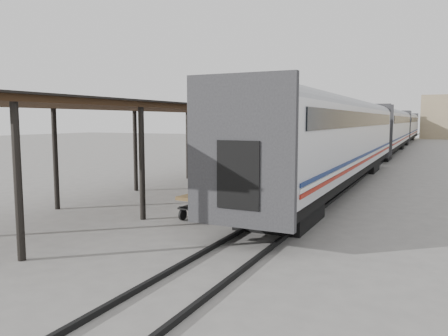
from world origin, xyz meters
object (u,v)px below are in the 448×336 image
Objects in this scene: pedestrian at (286,157)px; baggage_cart at (210,199)px; luggage_tug at (260,161)px; porter at (207,172)px.

baggage_cart is at bearing 98.72° from pedestrian.
porter is at bearing -76.69° from luggage_tug.
porter is 17.62m from pedestrian.
baggage_cart is 1.28m from porter.
luggage_tug is at bearing 109.98° from baggage_cart.
baggage_cart is 1.74× the size of luggage_tug.
porter is 1.04× the size of pedestrian.
pedestrian is at bearing 104.09° from baggage_cart.
pedestrian is (1.32, 1.84, 0.25)m from luggage_tug.
baggage_cart is at bearing 32.84° from porter.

